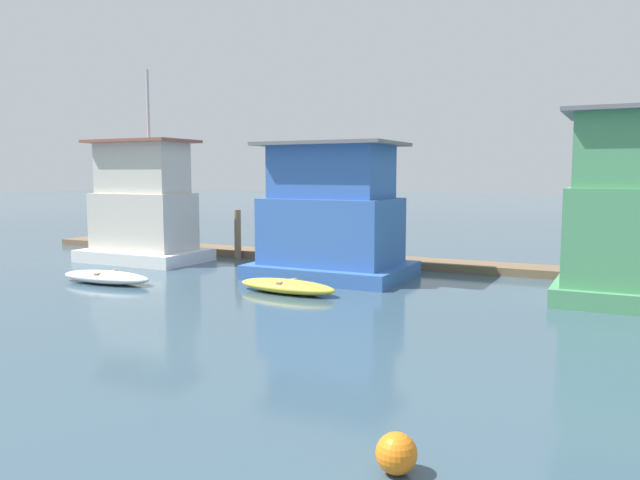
% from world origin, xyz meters
% --- Properties ---
extents(ground_plane, '(200.00, 200.00, 0.00)m').
position_xyz_m(ground_plane, '(0.00, 0.00, 0.00)').
color(ground_plane, '#385160').
extents(dock_walkway, '(33.80, 1.60, 0.30)m').
position_xyz_m(dock_walkway, '(0.00, 3.41, 0.15)').
color(dock_walkway, brown).
rests_on(dock_walkway, ground_plane).
extents(houseboat_white, '(5.08, 3.26, 7.95)m').
position_xyz_m(houseboat_white, '(-8.77, -0.16, 2.23)').
color(houseboat_white, white).
rests_on(houseboat_white, ground_plane).
extents(houseboat_blue, '(5.41, 4.02, 4.80)m').
position_xyz_m(houseboat_blue, '(0.11, -0.30, 2.12)').
color(houseboat_blue, '#3866B7').
rests_on(houseboat_blue, ground_plane).
extents(dinghy_white, '(3.59, 1.29, 0.43)m').
position_xyz_m(dinghy_white, '(-6.17, -4.91, 0.21)').
color(dinghy_white, white).
rests_on(dinghy_white, ground_plane).
extents(dinghy_yellow, '(3.51, 1.42, 0.42)m').
position_xyz_m(dinghy_yellow, '(0.17, -3.66, 0.21)').
color(dinghy_yellow, yellow).
rests_on(dinghy_yellow, ground_plane).
extents(mooring_post_far_right, '(0.26, 0.26, 1.93)m').
position_xyz_m(mooring_post_far_right, '(-10.00, 2.36, 0.97)').
color(mooring_post_far_right, brown).
rests_on(mooring_post_far_right, ground_plane).
extents(mooring_post_near_left, '(0.20, 0.20, 2.00)m').
position_xyz_m(mooring_post_near_left, '(-0.63, 2.36, 1.00)').
color(mooring_post_near_left, '#846B4C').
rests_on(mooring_post_near_left, ground_plane).
extents(mooring_post_far_left, '(0.29, 0.29, 2.14)m').
position_xyz_m(mooring_post_far_left, '(-5.71, 2.36, 1.07)').
color(mooring_post_far_left, '#846B4C').
rests_on(mooring_post_far_left, ground_plane).
extents(buoy_orange, '(0.52, 0.52, 0.52)m').
position_xyz_m(buoy_orange, '(7.20, -13.32, 0.26)').
color(buoy_orange, orange).
rests_on(buoy_orange, ground_plane).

